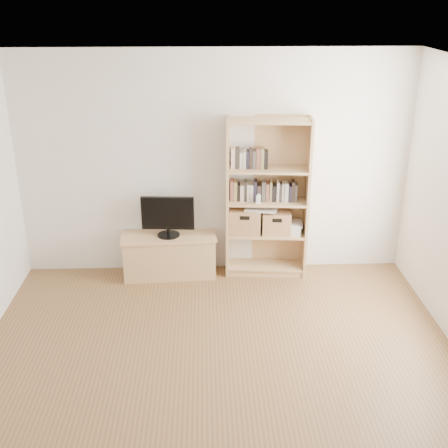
{
  "coord_description": "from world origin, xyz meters",
  "views": [
    {
      "loc": [
        -0.11,
        -3.69,
        3.16
      ],
      "look_at": [
        0.09,
        1.9,
        0.82
      ],
      "focal_mm": 45.0,
      "sensor_mm": 36.0,
      "label": 1
    }
  ],
  "objects_px": {
    "tv_stand": "(170,256)",
    "laptop": "(261,208)",
    "bookshelf": "(267,199)",
    "basket_right": "(276,222)",
    "television": "(168,217)",
    "baby_monitor": "(258,200)",
    "basket_left": "(245,220)"
  },
  "relations": [
    {
      "from": "tv_stand",
      "to": "bookshelf",
      "type": "relative_size",
      "value": 0.57
    },
    {
      "from": "television",
      "to": "basket_right",
      "type": "bearing_deg",
      "value": 4.77
    },
    {
      "from": "bookshelf",
      "to": "baby_monitor",
      "type": "distance_m",
      "value": 0.15
    },
    {
      "from": "bookshelf",
      "to": "basket_left",
      "type": "xyz_separation_m",
      "value": [
        -0.25,
        0.01,
        -0.27
      ]
    },
    {
      "from": "television",
      "to": "laptop",
      "type": "height_order",
      "value": "television"
    },
    {
      "from": "television",
      "to": "tv_stand",
      "type": "bearing_deg",
      "value": -176.05
    },
    {
      "from": "baby_monitor",
      "to": "television",
      "type": "bearing_deg",
      "value": -175.06
    },
    {
      "from": "tv_stand",
      "to": "bookshelf",
      "type": "distance_m",
      "value": 1.34
    },
    {
      "from": "television",
      "to": "basket_left",
      "type": "bearing_deg",
      "value": 6.91
    },
    {
      "from": "tv_stand",
      "to": "basket_right",
      "type": "xyz_separation_m",
      "value": [
        1.26,
        0.02,
        0.41
      ]
    },
    {
      "from": "basket_left",
      "to": "laptop",
      "type": "relative_size",
      "value": 1.01
    },
    {
      "from": "tv_stand",
      "to": "laptop",
      "type": "distance_m",
      "value": 1.23
    },
    {
      "from": "tv_stand",
      "to": "basket_left",
      "type": "relative_size",
      "value": 2.93
    },
    {
      "from": "baby_monitor",
      "to": "basket_left",
      "type": "height_order",
      "value": "baby_monitor"
    },
    {
      "from": "bookshelf",
      "to": "basket_left",
      "type": "distance_m",
      "value": 0.37
    },
    {
      "from": "tv_stand",
      "to": "baby_monitor",
      "type": "bearing_deg",
      "value": -7.12
    },
    {
      "from": "television",
      "to": "baby_monitor",
      "type": "bearing_deg",
      "value": 0.41
    },
    {
      "from": "bookshelf",
      "to": "television",
      "type": "bearing_deg",
      "value": -173.96
    },
    {
      "from": "bookshelf",
      "to": "basket_right",
      "type": "height_order",
      "value": "bookshelf"
    },
    {
      "from": "television",
      "to": "baby_monitor",
      "type": "distance_m",
      "value": 1.06
    },
    {
      "from": "television",
      "to": "laptop",
      "type": "distance_m",
      "value": 1.08
    },
    {
      "from": "laptop",
      "to": "baby_monitor",
      "type": "bearing_deg",
      "value": -106.29
    },
    {
      "from": "bookshelf",
      "to": "television",
      "type": "xyz_separation_m",
      "value": [
        -1.15,
        -0.03,
        -0.19
      ]
    },
    {
      "from": "basket_right",
      "to": "bookshelf",
      "type": "bearing_deg",
      "value": 177.68
    },
    {
      "from": "baby_monitor",
      "to": "basket_left",
      "type": "relative_size",
      "value": 0.27
    },
    {
      "from": "bookshelf",
      "to": "laptop",
      "type": "distance_m",
      "value": 0.13
    },
    {
      "from": "tv_stand",
      "to": "laptop",
      "type": "bearing_deg",
      "value": -2.73
    },
    {
      "from": "baby_monitor",
      "to": "basket_left",
      "type": "distance_m",
      "value": 0.35
    },
    {
      "from": "television",
      "to": "basket_right",
      "type": "height_order",
      "value": "television"
    },
    {
      "from": "basket_left",
      "to": "laptop",
      "type": "xyz_separation_m",
      "value": [
        0.18,
        -0.03,
        0.16
      ]
    },
    {
      "from": "tv_stand",
      "to": "baby_monitor",
      "type": "distance_m",
      "value": 1.26
    },
    {
      "from": "bookshelf",
      "to": "television",
      "type": "distance_m",
      "value": 1.16
    }
  ]
}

